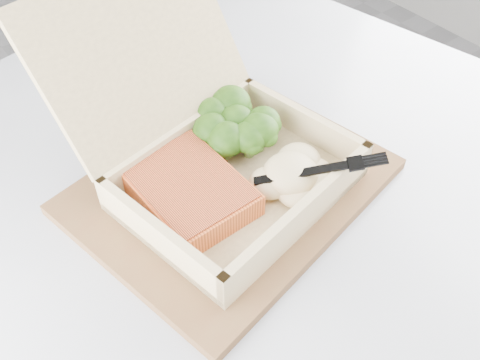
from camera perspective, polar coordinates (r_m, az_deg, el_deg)
floor at (r=1.45m, az=-21.74°, el=-16.71°), size 4.00×4.00×0.00m
cafe_table at (r=0.79m, az=-0.37°, el=-10.22°), size 1.03×1.03×0.76m
serving_tray at (r=0.62m, az=-1.02°, el=-0.65°), size 0.38×0.32×0.01m
takeout_container at (r=0.59m, az=-3.74°, el=4.52°), size 0.29×0.33×0.20m
salmon_fillet at (r=0.58m, az=-5.48°, el=-1.17°), size 0.10×0.13×0.03m
broccoli_pile at (r=0.64m, az=-0.39°, el=5.77°), size 0.11×0.11×0.04m
mashed_potatoes at (r=0.59m, az=5.43°, el=0.70°), size 0.10×0.09×0.03m
plastic_fork at (r=0.57m, az=4.60°, el=0.69°), size 0.13×0.10×0.03m
receipt at (r=0.75m, az=-11.98°, el=7.20°), size 0.10×0.16×0.00m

